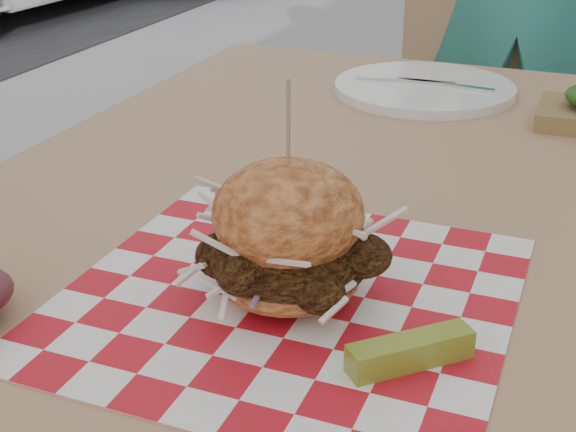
# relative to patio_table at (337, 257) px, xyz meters

# --- Properties ---
(patio_table) EXTENTS (0.80, 1.20, 0.75)m
(patio_table) POSITION_rel_patio_table_xyz_m (0.00, 0.00, 0.00)
(patio_table) COLOR tan
(patio_table) RESTS_ON ground
(patio_chair) EXTENTS (0.49, 0.50, 0.95)m
(patio_chair) POSITION_rel_patio_table_xyz_m (-0.02, 1.06, -0.12)
(patio_chair) COLOR tan
(patio_chair) RESTS_ON ground
(paper_liner) EXTENTS (0.36, 0.36, 0.00)m
(paper_liner) POSITION_rel_patio_table_xyz_m (0.03, -0.22, 0.08)
(paper_liner) COLOR red
(paper_liner) RESTS_ON patio_table
(sandwich) EXTENTS (0.16, 0.16, 0.18)m
(sandwich) POSITION_rel_patio_table_xyz_m (0.03, -0.22, 0.13)
(sandwich) COLOR orange
(sandwich) RESTS_ON paper_liner
(pickle_spear) EXTENTS (0.08, 0.08, 0.02)m
(pickle_spear) POSITION_rel_patio_table_xyz_m (0.15, -0.28, 0.09)
(pickle_spear) COLOR olive
(pickle_spear) RESTS_ON paper_liner
(place_setting) EXTENTS (0.27, 0.27, 0.02)m
(place_setting) POSITION_rel_patio_table_xyz_m (0.00, 0.41, 0.09)
(place_setting) COLOR white
(place_setting) RESTS_ON patio_table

